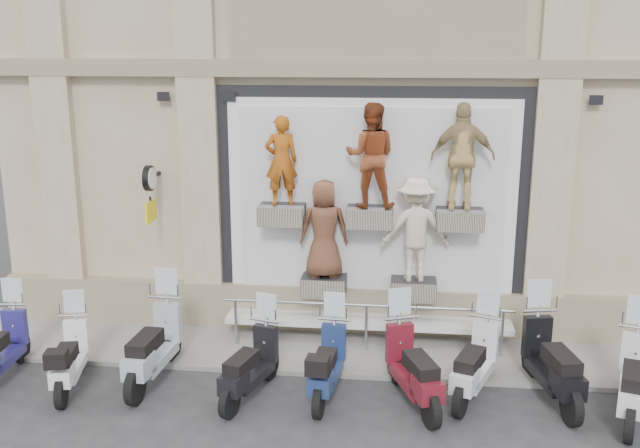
# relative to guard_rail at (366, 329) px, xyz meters

# --- Properties ---
(ground) EXTENTS (90.00, 90.00, 0.00)m
(ground) POSITION_rel_guard_rail_xyz_m (0.00, -2.00, -0.47)
(ground) COLOR #2C2C2E
(ground) RESTS_ON ground
(sidewalk) EXTENTS (16.00, 2.20, 0.08)m
(sidewalk) POSITION_rel_guard_rail_xyz_m (0.00, 0.10, -0.43)
(sidewalk) COLOR gray
(sidewalk) RESTS_ON ground
(building) EXTENTS (14.00, 8.60, 12.00)m
(building) POSITION_rel_guard_rail_xyz_m (0.00, 5.00, 5.54)
(building) COLOR #C6AF90
(building) RESTS_ON ground
(shop_vitrine) EXTENTS (5.60, 0.86, 4.30)m
(shop_vitrine) POSITION_rel_guard_rail_xyz_m (0.14, 0.73, 1.97)
(shop_vitrine) COLOR black
(shop_vitrine) RESTS_ON ground
(guard_rail) EXTENTS (5.06, 0.10, 0.93)m
(guard_rail) POSITION_rel_guard_rail_xyz_m (0.00, 0.00, 0.00)
(guard_rail) COLOR #9EA0A5
(guard_rail) RESTS_ON ground
(clock_sign_bracket) EXTENTS (0.10, 0.80, 1.02)m
(clock_sign_bracket) POSITION_rel_guard_rail_xyz_m (-3.90, 0.47, 2.34)
(clock_sign_bracket) COLOR black
(clock_sign_bracket) RESTS_ON ground
(scooter_b) EXTENTS (0.89, 1.82, 1.42)m
(scooter_b) POSITION_rel_guard_rail_xyz_m (-4.52, -1.80, 0.25)
(scooter_b) COLOR white
(scooter_b) RESTS_ON ground
(scooter_c) EXTENTS (0.71, 2.11, 1.69)m
(scooter_c) POSITION_rel_guard_rail_xyz_m (-3.30, -1.43, 0.38)
(scooter_c) COLOR #969EA3
(scooter_c) RESTS_ON ground
(scooter_d) EXTENTS (0.99, 1.90, 1.48)m
(scooter_d) POSITION_rel_guard_rail_xyz_m (-1.67, -1.77, 0.27)
(scooter_d) COLOR black
(scooter_d) RESTS_ON ground
(scooter_e) EXTENTS (0.68, 1.85, 1.47)m
(scooter_e) POSITION_rel_guard_rail_xyz_m (-0.51, -1.60, 0.27)
(scooter_e) COLOR navy
(scooter_e) RESTS_ON ground
(scooter_f) EXTENTS (1.23, 2.05, 1.61)m
(scooter_f) POSITION_rel_guard_rail_xyz_m (0.78, -1.68, 0.34)
(scooter_f) COLOR #5C0F1A
(scooter_f) RESTS_ON ground
(scooter_g) EXTENTS (1.20, 1.97, 1.54)m
(scooter_g) POSITION_rel_guard_rail_xyz_m (1.72, -1.36, 0.31)
(scooter_g) COLOR silver
(scooter_g) RESTS_ON ground
(scooter_h) EXTENTS (1.01, 2.16, 1.69)m
(scooter_h) POSITION_rel_guard_rail_xyz_m (2.86, -1.31, 0.38)
(scooter_h) COLOR black
(scooter_h) RESTS_ON ground
(scooter_i) EXTENTS (1.17, 2.09, 1.63)m
(scooter_i) POSITION_rel_guard_rail_xyz_m (3.91, -1.73, 0.35)
(scooter_i) COLOR silver
(scooter_i) RESTS_ON ground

